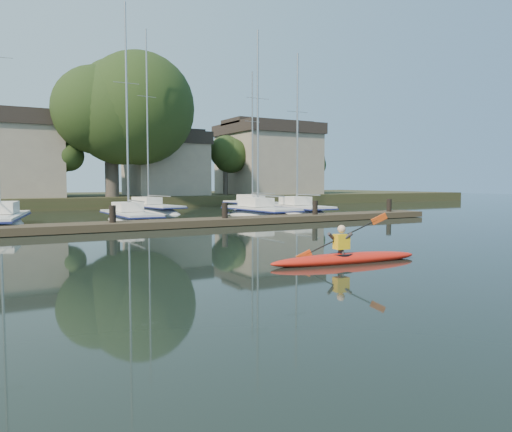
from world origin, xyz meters
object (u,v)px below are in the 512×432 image
sailboat_3 (260,220)px  sailboat_7 (254,211)px  kayak (345,256)px  dock (172,223)px  sailboat_4 (298,217)px  sailboat_1 (0,231)px  sailboat_2 (130,225)px  sailboat_6 (150,214)px

sailboat_3 → sailboat_7: 10.12m
kayak → sailboat_3: sailboat_3 is taller
dock → sailboat_4: size_ratio=2.67×
sailboat_1 → sailboat_3: size_ratio=1.10×
sailboat_1 → sailboat_4: sailboat_1 is taller
sailboat_2 → sailboat_6: (3.93, 8.59, -0.00)m
kayak → dock: 13.11m
sailboat_4 → sailboat_6: sailboat_6 is taller
sailboat_2 → sailboat_4: size_ratio=1.09×
sailboat_2 → sailboat_3: bearing=-1.6°
sailboat_2 → sailboat_4: 12.21m
kayak → sailboat_3: bearing=74.3°
sailboat_6 → sailboat_7: 9.35m
sailboat_1 → sailboat_4: size_ratio=1.18×
dock → sailboat_3: (7.79, 4.58, -0.41)m
sailboat_1 → sailboat_3: sailboat_1 is taller
dock → sailboat_7: (12.40, 13.59, -0.40)m
sailboat_1 → sailboat_3: bearing=11.4°
sailboat_2 → sailboat_7: 15.93m
sailboat_4 → sailboat_2: bearing=-177.4°
sailboat_1 → kayak: bearing=-54.0°
sailboat_1 → sailboat_6: size_ratio=0.99×
sailboat_3 → sailboat_2: bearing=177.1°
sailboat_1 → sailboat_6: 13.94m
sailboat_3 → sailboat_7: (4.62, 9.01, 0.01)m
kayak → sailboat_2: bearing=101.1°
sailboat_1 → sailboat_2: size_ratio=1.08×
kayak → sailboat_3: (7.30, 17.68, -0.39)m
dock → sailboat_3: 9.04m
kayak → sailboat_2: size_ratio=0.35×
sailboat_1 → sailboat_2: sailboat_1 is taller
sailboat_6 → sailboat_2: bearing=-123.4°
sailboat_3 → sailboat_6: (-4.73, 8.79, 0.03)m
sailboat_6 → dock: bearing=-111.7°
sailboat_7 → dock: bearing=-141.1°
dock → sailboat_4: 12.46m
sailboat_2 → sailboat_3: size_ratio=1.01×
sailboat_6 → kayak: bearing=-104.3°
sailboat_3 → sailboat_6: sailboat_6 is taller
sailboat_1 → sailboat_6: bearing=50.6°
dock → sailboat_1: (-7.69, 4.49, -0.41)m
sailboat_6 → sailboat_7: size_ratio=1.16×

